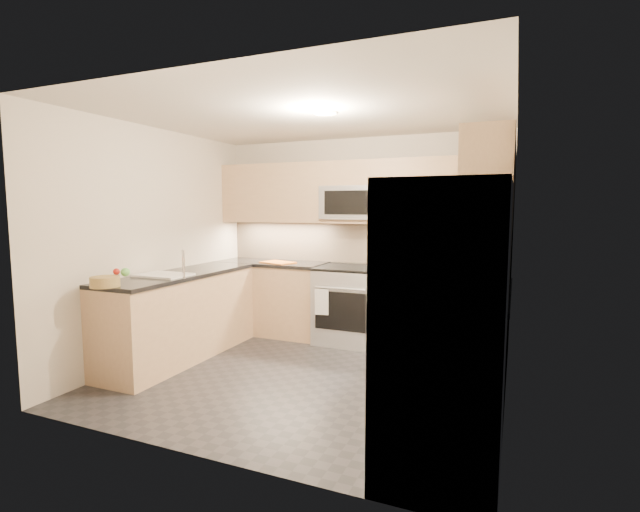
{
  "coord_description": "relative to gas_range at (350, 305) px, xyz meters",
  "views": [
    {
      "loc": [
        1.83,
        -3.96,
        1.64
      ],
      "look_at": [
        0.0,
        0.35,
        1.15
      ],
      "focal_mm": 26.0,
      "sensor_mm": 36.0,
      "label": 1
    }
  ],
  "objects": [
    {
      "name": "floor",
      "position": [
        0.0,
        -1.28,
        -0.46
      ],
      "size": [
        3.6,
        3.2,
        0.0
      ],
      "primitive_type": "cube",
      "color": "#242429",
      "rests_on": "ground"
    },
    {
      "name": "ceiling",
      "position": [
        0.0,
        -1.28,
        2.04
      ],
      "size": [
        3.6,
        3.2,
        0.02
      ],
      "primitive_type": "cube",
      "color": "beige",
      "rests_on": "wall_back"
    },
    {
      "name": "wall_back",
      "position": [
        0.0,
        0.32,
        0.79
      ],
      "size": [
        3.6,
        0.02,
        2.5
      ],
      "primitive_type": "cube",
      "color": "beige",
      "rests_on": "floor"
    },
    {
      "name": "wall_front",
      "position": [
        0.0,
        -2.88,
        0.79
      ],
      "size": [
        3.6,
        0.02,
        2.5
      ],
      "primitive_type": "cube",
      "color": "beige",
      "rests_on": "floor"
    },
    {
      "name": "wall_left",
      "position": [
        -1.8,
        -1.28,
        0.79
      ],
      "size": [
        0.02,
        3.2,
        2.5
      ],
      "primitive_type": "cube",
      "color": "beige",
      "rests_on": "floor"
    },
    {
      "name": "wall_right",
      "position": [
        1.8,
        -1.28,
        0.79
      ],
      "size": [
        0.02,
        3.2,
        2.5
      ],
      "primitive_type": "cube",
      "color": "beige",
      "rests_on": "floor"
    },
    {
      "name": "base_cab_back_left",
      "position": [
        -1.09,
        0.02,
        -0.01
      ],
      "size": [
        1.42,
        0.6,
        0.9
      ],
      "primitive_type": "cube",
      "color": "tan",
      "rests_on": "floor"
    },
    {
      "name": "base_cab_back_right",
      "position": [
        1.09,
        0.02,
        -0.01
      ],
      "size": [
        1.42,
        0.6,
        0.9
      ],
      "primitive_type": "cube",
      "color": "tan",
      "rests_on": "floor"
    },
    {
      "name": "base_cab_right",
      "position": [
        1.5,
        -1.12,
        -0.01
      ],
      "size": [
        0.6,
        1.7,
        0.9
      ],
      "primitive_type": "cube",
      "color": "tan",
      "rests_on": "floor"
    },
    {
      "name": "base_cab_peninsula",
      "position": [
        -1.5,
        -1.28,
        -0.01
      ],
      "size": [
        0.6,
        2.0,
        0.9
      ],
      "primitive_type": "cube",
      "color": "tan",
      "rests_on": "floor"
    },
    {
      "name": "countertop_back_left",
      "position": [
        -1.09,
        0.02,
        0.47
      ],
      "size": [
        1.42,
        0.63,
        0.04
      ],
      "primitive_type": "cube",
      "color": "black",
      "rests_on": "base_cab_back_left"
    },
    {
      "name": "countertop_back_right",
      "position": [
        1.09,
        0.02,
        0.47
      ],
      "size": [
        1.42,
        0.63,
        0.04
      ],
      "primitive_type": "cube",
      "color": "black",
      "rests_on": "base_cab_back_right"
    },
    {
      "name": "countertop_right",
      "position": [
        1.5,
        -1.12,
        0.47
      ],
      "size": [
        0.63,
        1.7,
        0.04
      ],
      "primitive_type": "cube",
      "color": "black",
      "rests_on": "base_cab_right"
    },
    {
      "name": "countertop_peninsula",
      "position": [
        -1.5,
        -1.28,
        0.47
      ],
      "size": [
        0.63,
        2.0,
        0.04
      ],
      "primitive_type": "cube",
      "color": "black",
      "rests_on": "base_cab_peninsula"
    },
    {
      "name": "upper_cab_back",
      "position": [
        0.0,
        0.15,
        1.37
      ],
      "size": [
        3.6,
        0.35,
        0.75
      ],
      "primitive_type": "cube",
      "color": "tan",
      "rests_on": "wall_back"
    },
    {
      "name": "upper_cab_right",
      "position": [
        1.62,
        -1.0,
        1.37
      ],
      "size": [
        0.35,
        1.95,
        0.75
      ],
      "primitive_type": "cube",
      "color": "tan",
      "rests_on": "wall_right"
    },
    {
      "name": "backsplash_back",
      "position": [
        0.0,
        0.32,
        0.74
      ],
      "size": [
        3.6,
        0.01,
        0.51
      ],
      "primitive_type": "cube",
      "color": "tan",
      "rests_on": "wall_back"
    },
    {
      "name": "backsplash_right",
      "position": [
        1.8,
        -0.82,
        0.74
      ],
      "size": [
        0.01,
        2.3,
        0.51
      ],
      "primitive_type": "cube",
      "color": "tan",
      "rests_on": "wall_right"
    },
    {
      "name": "gas_range",
      "position": [
        0.0,
        0.0,
        0.0
      ],
      "size": [
        0.76,
        0.65,
        0.91
      ],
      "primitive_type": "cube",
      "color": "#A6A8AE",
      "rests_on": "floor"
    },
    {
      "name": "range_cooktop",
      "position": [
        0.0,
        0.0,
        0.46
      ],
      "size": [
        0.76,
        0.65,
        0.03
      ],
      "primitive_type": "cube",
      "color": "black",
      "rests_on": "gas_range"
    },
    {
      "name": "oven_door_glass",
      "position": [
        0.0,
        -0.33,
        -0.01
      ],
      "size": [
        0.62,
        0.02,
        0.45
      ],
      "primitive_type": "cube",
      "color": "black",
      "rests_on": "gas_range"
    },
    {
      "name": "oven_handle",
      "position": [
        0.0,
        -0.35,
        0.26
      ],
      "size": [
        0.6,
        0.02,
        0.02
      ],
      "primitive_type": "cylinder",
      "rotation": [
        0.0,
        1.57,
        0.0
      ],
      "color": "#B2B5BA",
      "rests_on": "gas_range"
    },
    {
      "name": "microwave",
      "position": [
        0.0,
        0.12,
        1.24
      ],
      "size": [
        0.76,
        0.4,
        0.4
      ],
      "primitive_type": "cube",
      "color": "#93949A",
      "rests_on": "upper_cab_back"
    },
    {
      "name": "microwave_door",
      "position": [
        0.0,
        -0.08,
        1.24
      ],
      "size": [
        0.6,
        0.01,
        0.28
      ],
      "primitive_type": "cube",
      "color": "black",
      "rests_on": "microwave"
    },
    {
      "name": "refrigerator",
      "position": [
        1.45,
        -2.43,
        0.45
      ],
      "size": [
        0.7,
        0.9,
        1.8
      ],
      "primitive_type": "cube",
      "color": "#ACB0B5",
      "rests_on": "floor"
    },
    {
      "name": "fridge_handle_left",
      "position": [
        1.08,
        -2.61,
        0.49
      ],
      "size": [
        0.02,
        0.02,
        1.2
      ],
      "primitive_type": "cylinder",
      "color": "#B2B5BA",
      "rests_on": "refrigerator"
    },
    {
      "name": "fridge_handle_right",
      "position": [
        1.08,
        -2.25,
        0.49
      ],
      "size": [
        0.02,
        0.02,
        1.2
      ],
      "primitive_type": "cylinder",
      "color": "#B2B5BA",
      "rests_on": "refrigerator"
    },
    {
      "name": "sink_basin",
      "position": [
        -1.5,
        -1.53,
        0.42
      ],
      "size": [
        0.52,
        0.38,
        0.16
      ],
      "primitive_type": "cube",
      "color": "white",
      "rests_on": "base_cab_peninsula"
    },
    {
      "name": "faucet",
      "position": [
        -1.24,
        -1.53,
        0.62
      ],
      "size": [
        0.03,
        0.03,
        0.28
      ],
      "primitive_type": "cylinder",
      "color": "silver",
      "rests_on": "countertop_peninsula"
    },
    {
      "name": "utensil_bowl",
      "position": [
        1.25,
        -0.04,
        0.56
      ],
      "size": [
        0.33,
        0.33,
        0.16
      ],
      "primitive_type": "cylinder",
      "rotation": [
        0.0,
        0.0,
        -0.2
      ],
      "color": "#69B14C",
      "rests_on": "countertop_back_right"
    },
    {
      "name": "cutting_board",
      "position": [
        -0.95,
        -0.06,
        0.49
      ],
      "size": [
        0.47,
        0.4,
        0.01
      ],
      "primitive_type": "cube",
      "rotation": [
        0.0,
        0.0,
        -0.32
      ],
      "color": "#C05D12",
      "rests_on": "countertop_back_left"
    },
    {
      "name": "fruit_basket",
      "position": [
        -1.51,
        -2.25,
        0.53
      ],
      "size": [
        0.33,
        0.33,
        0.09
      ],
      "primitive_type": "cylinder",
      "rotation": [
        0.0,
        0.0,
        0.37
      ],
      "color": "#9D8249",
      "rests_on": "countertop_peninsula"
    },
    {
      "name": "fruit_apple",
      "position": [
        -1.54,
        -2.09,
        0.6
      ],
      "size": [
        0.06,
        0.06,
        0.06
      ],
      "primitive_type": "sphere",
      "color": "#B01D14",
      "rests_on": "fruit_basket"
    },
    {
      "name": "fruit_pear",
      "position": [
        -1.44,
        -2.09,
        0.6
      ],
      "size": [
        0.08,
        0.08,
        0.08
      ],
      "primitive_type": "sphere",
      "color": "#65C052",
      "rests_on": "fruit_basket"
    },
    {
      "name": "dish_towel_check",
      "position": [
        -0.21,
        -0.37,
        0.1
      ],
      "size": [
        0.16,
        0.04,
        0.3
      ],
      "primitive_type": "cube",
      "rotation": [
        0.0,
        0.0,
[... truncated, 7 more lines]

